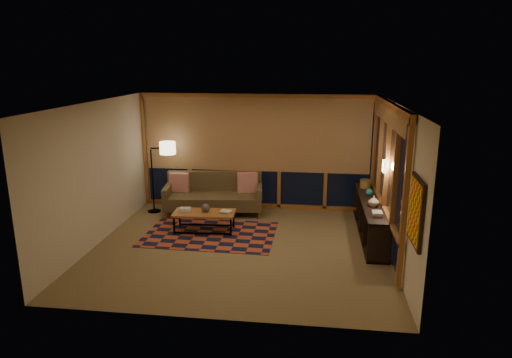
# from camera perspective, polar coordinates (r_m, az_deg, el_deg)

# --- Properties ---
(floor) EXTENTS (5.50, 5.00, 0.01)m
(floor) POSITION_cam_1_polar(r_m,az_deg,el_deg) (8.74, -1.96, -8.51)
(floor) COLOR #796748
(floor) RESTS_ON ground
(ceiling) EXTENTS (5.50, 5.00, 0.01)m
(ceiling) POSITION_cam_1_polar(r_m,az_deg,el_deg) (8.07, -2.13, 9.41)
(ceiling) COLOR beige
(ceiling) RESTS_ON walls
(walls) EXTENTS (5.51, 5.01, 2.70)m
(walls) POSITION_cam_1_polar(r_m,az_deg,el_deg) (8.30, -2.04, 0.09)
(walls) COLOR beige
(walls) RESTS_ON floor
(window_wall_back) EXTENTS (5.30, 0.16, 2.60)m
(window_wall_back) POSITION_cam_1_polar(r_m,az_deg,el_deg) (10.65, 0.05, 3.34)
(window_wall_back) COLOR #A26130
(window_wall_back) RESTS_ON walls
(window_wall_right) EXTENTS (0.16, 3.70, 2.60)m
(window_wall_right) POSITION_cam_1_polar(r_m,az_deg,el_deg) (8.89, 15.92, 0.50)
(window_wall_right) COLOR #A26130
(window_wall_right) RESTS_ON walls
(wall_art) EXTENTS (0.06, 0.74, 0.94)m
(wall_art) POSITION_cam_1_polar(r_m,az_deg,el_deg) (6.55, 19.31, -3.84)
(wall_art) COLOR red
(wall_art) RESTS_ON walls
(wall_sconce) EXTENTS (0.12, 0.18, 0.22)m
(wall_sconce) POSITION_cam_1_polar(r_m,az_deg,el_deg) (8.69, 15.76, 1.56)
(wall_sconce) COLOR #FFE6BC
(wall_sconce) RESTS_ON walls
(sofa) EXTENTS (2.29, 1.14, 0.90)m
(sofa) POSITION_cam_1_polar(r_m,az_deg,el_deg) (10.51, -5.31, -1.92)
(sofa) COLOR #443C24
(sofa) RESTS_ON floor
(pillow_left) EXTENTS (0.44, 0.15, 0.44)m
(pillow_left) POSITION_cam_1_polar(r_m,az_deg,el_deg) (10.75, -9.57, -0.46)
(pillow_left) COLOR red
(pillow_left) RESTS_ON sofa
(pillow_right) EXTENTS (0.49, 0.27, 0.46)m
(pillow_right) POSITION_cam_1_polar(r_m,az_deg,el_deg) (10.59, -1.09, -0.44)
(pillow_right) COLOR red
(pillow_right) RESTS_ON sofa
(area_rug) EXTENTS (2.64, 1.79, 0.01)m
(area_rug) POSITION_cam_1_polar(r_m,az_deg,el_deg) (9.38, -5.76, -6.87)
(area_rug) COLOR #B64D2B
(area_rug) RESTS_ON floor
(coffee_table) EXTENTS (1.29, 0.64, 0.42)m
(coffee_table) POSITION_cam_1_polar(r_m,az_deg,el_deg) (9.49, -6.45, -5.33)
(coffee_table) COLOR #A26130
(coffee_table) RESTS_ON floor
(book_stack_a) EXTENTS (0.28, 0.22, 0.08)m
(book_stack_a) POSITION_cam_1_polar(r_m,az_deg,el_deg) (9.51, -8.86, -3.79)
(book_stack_a) COLOR silver
(book_stack_a) RESTS_ON coffee_table
(book_stack_b) EXTENTS (0.29, 0.25, 0.05)m
(book_stack_b) POSITION_cam_1_polar(r_m,az_deg,el_deg) (9.34, -3.77, -4.08)
(book_stack_b) COLOR silver
(book_stack_b) RESTS_ON coffee_table
(ceramic_pot) EXTENTS (0.21, 0.21, 0.17)m
(ceramic_pot) POSITION_cam_1_polar(r_m,az_deg,el_deg) (9.41, -6.32, -3.58)
(ceramic_pot) COLOR black
(ceramic_pot) RESTS_ON coffee_table
(floor_lamp) EXTENTS (0.62, 0.48, 1.65)m
(floor_lamp) POSITION_cam_1_polar(r_m,az_deg,el_deg) (10.74, -12.84, 0.21)
(floor_lamp) COLOR black
(floor_lamp) RESTS_ON floor
(bookshelf) EXTENTS (0.40, 2.91, 0.73)m
(bookshelf) POSITION_cam_1_polar(r_m,az_deg,el_deg) (9.52, 14.03, -4.64)
(bookshelf) COLOR black
(bookshelf) RESTS_ON floor
(basket) EXTENTS (0.24, 0.24, 0.18)m
(basket) POSITION_cam_1_polar(r_m,az_deg,el_deg) (10.25, 13.51, -0.58)
(basket) COLOR olive
(basket) RESTS_ON bookshelf
(teal_bowl) EXTENTS (0.17, 0.17, 0.15)m
(teal_bowl) POSITION_cam_1_polar(r_m,az_deg,el_deg) (9.67, 13.99, -1.61)
(teal_bowl) COLOR #1B7D74
(teal_bowl) RESTS_ON bookshelf
(vase) EXTENTS (0.23, 0.23, 0.21)m
(vase) POSITION_cam_1_polar(r_m,az_deg,el_deg) (8.98, 14.51, -2.69)
(vase) COLOR #C5B287
(vase) RESTS_ON bookshelf
(shelf_book_stack) EXTENTS (0.22, 0.26, 0.07)m
(shelf_book_stack) POSITION_cam_1_polar(r_m,az_deg,el_deg) (8.49, 14.91, -4.23)
(shelf_book_stack) COLOR silver
(shelf_book_stack) RESTS_ON bookshelf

